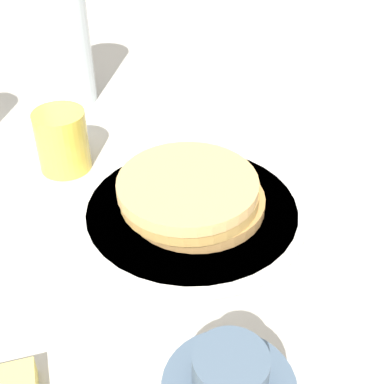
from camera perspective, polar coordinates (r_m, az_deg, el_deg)
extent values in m
plane|color=#BCB7AD|center=(0.60, 0.30, -0.68)|extent=(4.00, 4.00, 0.00)
cylinder|color=silver|center=(0.58, 0.00, -2.12)|extent=(0.23, 0.23, 0.01)
cylinder|color=silver|center=(0.57, 0.00, -1.94)|extent=(0.25, 0.25, 0.01)
cylinder|color=#B68549|center=(0.57, 0.48, -1.02)|extent=(0.15, 0.15, 0.01)
cylinder|color=tan|center=(0.56, -0.29, -0.21)|extent=(0.15, 0.15, 0.01)
cylinder|color=#DFAC67|center=(0.55, -0.47, 0.72)|extent=(0.15, 0.15, 0.01)
cylinder|color=yellow|center=(0.65, -13.66, 5.33)|extent=(0.06, 0.06, 0.07)
cylinder|color=#4C6075|center=(0.32, 4.11, -18.58)|extent=(0.04, 0.04, 0.03)
cylinder|color=silver|center=(0.78, -13.82, 15.62)|extent=(0.08, 0.08, 0.18)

